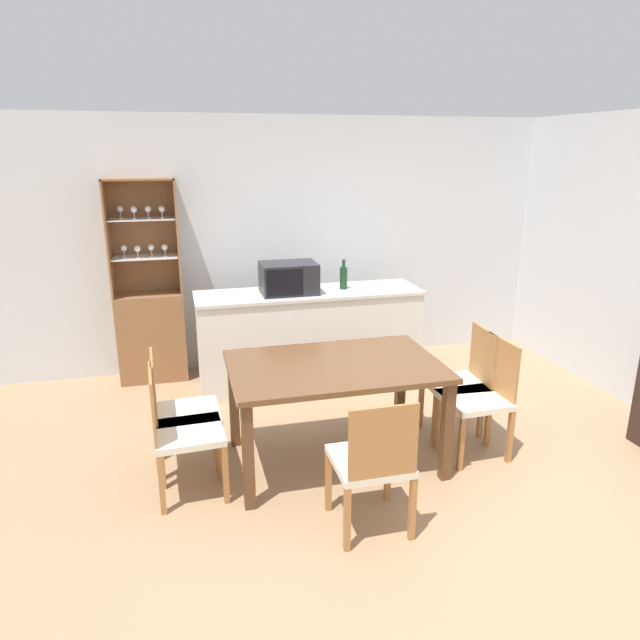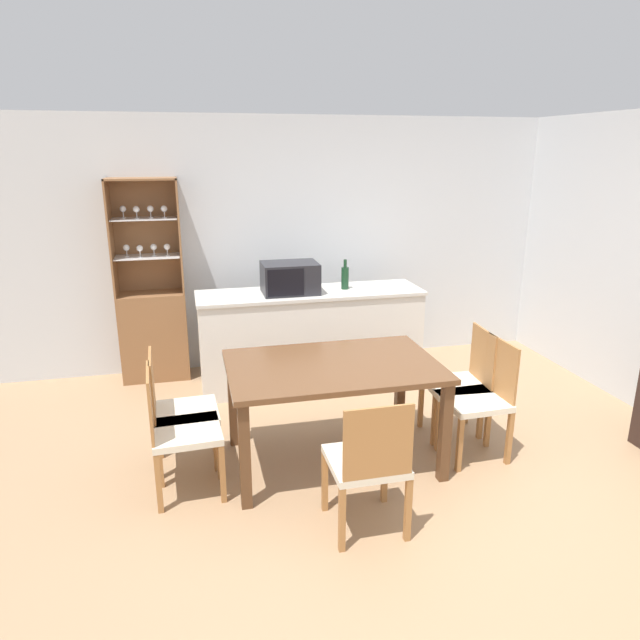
% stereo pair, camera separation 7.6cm
% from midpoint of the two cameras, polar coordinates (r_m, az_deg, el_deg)
% --- Properties ---
extents(ground_plane, '(18.00, 18.00, 0.00)m').
position_cam_midpoint_polar(ground_plane, '(4.10, 7.72, -16.23)').
color(ground_plane, '#A37F5B').
extents(wall_back, '(6.80, 0.06, 2.55)m').
position_cam_midpoint_polar(wall_back, '(6.04, -0.77, 7.71)').
color(wall_back, silver).
rests_on(wall_back, ground_plane).
extents(kitchen_counter, '(2.14, 0.60, 0.93)m').
position_cam_midpoint_polar(kitchen_counter, '(5.52, -0.57, -1.79)').
color(kitchen_counter, silver).
rests_on(kitchen_counter, ground_plane).
extents(display_cabinet, '(0.64, 0.35, 1.97)m').
position_cam_midpoint_polar(display_cabinet, '(5.86, -15.98, 0.00)').
color(display_cabinet, brown).
rests_on(display_cabinet, ground_plane).
extents(dining_table, '(1.49, 0.96, 0.77)m').
position_cam_midpoint_polar(dining_table, '(4.07, 1.85, -5.67)').
color(dining_table, brown).
rests_on(dining_table, ground_plane).
extents(dining_chair_side_left_far, '(0.46, 0.46, 0.89)m').
position_cam_midpoint_polar(dining_chair_side_left_far, '(4.16, -13.40, -8.87)').
color(dining_chair_side_left_far, beige).
rests_on(dining_chair_side_left_far, ground_plane).
extents(dining_chair_side_left_near, '(0.46, 0.46, 0.89)m').
position_cam_midpoint_polar(dining_chair_side_left_near, '(3.90, -13.36, -10.68)').
color(dining_chair_side_left_near, beige).
rests_on(dining_chair_side_left_near, ground_plane).
extents(dining_chair_head_near, '(0.44, 0.44, 0.89)m').
position_cam_midpoint_polar(dining_chair_head_near, '(3.46, 5.48, -14.03)').
color(dining_chair_head_near, beige).
rests_on(dining_chair_head_near, ground_plane).
extents(dining_chair_side_right_far, '(0.47, 0.47, 0.89)m').
position_cam_midpoint_polar(dining_chair_side_right_far, '(4.65, 14.39, -6.15)').
color(dining_chair_side_right_far, beige).
rests_on(dining_chair_side_right_far, ground_plane).
extents(dining_chair_side_right_near, '(0.45, 0.45, 0.89)m').
position_cam_midpoint_polar(dining_chair_side_right_near, '(4.42, 16.09, -7.51)').
color(dining_chair_side_right_near, beige).
rests_on(dining_chair_side_right_near, ground_plane).
extents(microwave, '(0.51, 0.38, 0.29)m').
position_cam_midpoint_polar(microwave, '(5.31, -2.62, 4.23)').
color(microwave, '#232328').
rests_on(microwave, kitchen_counter).
extents(wine_bottle, '(0.07, 0.07, 0.29)m').
position_cam_midpoint_polar(wine_bottle, '(5.47, 2.92, 4.29)').
color(wine_bottle, '#193D23').
rests_on(wine_bottle, kitchen_counter).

